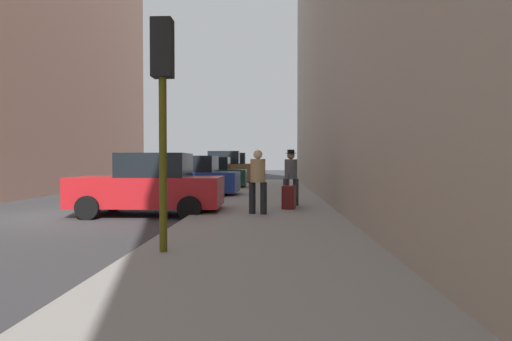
{
  "coord_description": "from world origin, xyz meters",
  "views": [
    {
      "loc": [
        6.22,
        -10.84,
        1.56
      ],
      "look_at": [
        5.51,
        4.89,
        1.19
      ],
      "focal_mm": 28.0,
      "sensor_mm": 36.0,
      "label": 1
    }
  ],
  "objects_px": {
    "parked_red_hatchback": "(150,186)",
    "parked_black_suv": "(231,168)",
    "parked_dark_green_sedan": "(209,174)",
    "rolling_suitcase": "(289,197)",
    "fire_hydrant": "(232,187)",
    "parked_bronze_suv": "(222,169)",
    "traffic_light": "(163,84)",
    "parked_blue_sedan": "(190,178)",
    "pedestrian_in_tan_coat": "(258,178)",
    "pedestrian_with_beanie": "(291,175)"
  },
  "relations": [
    {
      "from": "parked_red_hatchback",
      "to": "parked_black_suv",
      "type": "relative_size",
      "value": 0.91
    },
    {
      "from": "parked_red_hatchback",
      "to": "parked_dark_green_sedan",
      "type": "relative_size",
      "value": 1.0
    },
    {
      "from": "parked_red_hatchback",
      "to": "rolling_suitcase",
      "type": "xyz_separation_m",
      "value": [
        4.02,
        0.56,
        -0.36
      ]
    },
    {
      "from": "parked_dark_green_sedan",
      "to": "rolling_suitcase",
      "type": "xyz_separation_m",
      "value": [
        4.02,
        -9.91,
        -0.36
      ]
    },
    {
      "from": "parked_black_suv",
      "to": "fire_hydrant",
      "type": "bearing_deg",
      "value": -83.65
    },
    {
      "from": "parked_bronze_suv",
      "to": "traffic_light",
      "type": "relative_size",
      "value": 1.29
    },
    {
      "from": "parked_dark_green_sedan",
      "to": "parked_red_hatchback",
      "type": "bearing_deg",
      "value": -90.0
    },
    {
      "from": "traffic_light",
      "to": "rolling_suitcase",
      "type": "distance_m",
      "value": 6.57
    },
    {
      "from": "parked_red_hatchback",
      "to": "rolling_suitcase",
      "type": "distance_m",
      "value": 4.07
    },
    {
      "from": "traffic_light",
      "to": "rolling_suitcase",
      "type": "bearing_deg",
      "value": 69.42
    },
    {
      "from": "parked_blue_sedan",
      "to": "traffic_light",
      "type": "height_order",
      "value": "traffic_light"
    },
    {
      "from": "fire_hydrant",
      "to": "traffic_light",
      "type": "distance_m",
      "value": 10.79
    },
    {
      "from": "parked_blue_sedan",
      "to": "fire_hydrant",
      "type": "distance_m",
      "value": 1.84
    },
    {
      "from": "parked_bronze_suv",
      "to": "traffic_light",
      "type": "xyz_separation_m",
      "value": [
        1.85,
        -21.05,
        1.73
      ]
    },
    {
      "from": "pedestrian_in_tan_coat",
      "to": "parked_blue_sedan",
      "type": "bearing_deg",
      "value": 117.16
    },
    {
      "from": "parked_dark_green_sedan",
      "to": "parked_black_suv",
      "type": "bearing_deg",
      "value": 90.0
    },
    {
      "from": "parked_dark_green_sedan",
      "to": "parked_black_suv",
      "type": "height_order",
      "value": "parked_black_suv"
    },
    {
      "from": "parked_blue_sedan",
      "to": "fire_hydrant",
      "type": "bearing_deg",
      "value": -2.69
    },
    {
      "from": "parked_dark_green_sedan",
      "to": "parked_bronze_suv",
      "type": "distance_m",
      "value": 5.37
    },
    {
      "from": "rolling_suitcase",
      "to": "traffic_light",
      "type": "bearing_deg",
      "value": -110.58
    },
    {
      "from": "parked_red_hatchback",
      "to": "traffic_light",
      "type": "xyz_separation_m",
      "value": [
        1.85,
        -5.21,
        1.91
      ]
    },
    {
      "from": "parked_red_hatchback",
      "to": "pedestrian_with_beanie",
      "type": "relative_size",
      "value": 2.39
    },
    {
      "from": "parked_red_hatchback",
      "to": "parked_dark_green_sedan",
      "type": "bearing_deg",
      "value": 90.0
    },
    {
      "from": "parked_red_hatchback",
      "to": "fire_hydrant",
      "type": "bearing_deg",
      "value": 71.33
    },
    {
      "from": "traffic_light",
      "to": "pedestrian_in_tan_coat",
      "type": "relative_size",
      "value": 2.11
    },
    {
      "from": "parked_bronze_suv",
      "to": "rolling_suitcase",
      "type": "xyz_separation_m",
      "value": [
        4.02,
        -15.28,
        -0.54
      ]
    },
    {
      "from": "parked_dark_green_sedan",
      "to": "pedestrian_with_beanie",
      "type": "xyz_separation_m",
      "value": [
        4.11,
        -9.12,
        0.29
      ]
    },
    {
      "from": "parked_blue_sedan",
      "to": "pedestrian_with_beanie",
      "type": "relative_size",
      "value": 2.4
    },
    {
      "from": "parked_red_hatchback",
      "to": "parked_black_suv",
      "type": "distance_m",
      "value": 21.54
    },
    {
      "from": "parked_bronze_suv",
      "to": "pedestrian_in_tan_coat",
      "type": "xyz_separation_m",
      "value": [
        3.14,
        -16.54,
        0.07
      ]
    },
    {
      "from": "parked_black_suv",
      "to": "rolling_suitcase",
      "type": "xyz_separation_m",
      "value": [
        4.02,
        -20.98,
        -0.54
      ]
    },
    {
      "from": "parked_red_hatchback",
      "to": "traffic_light",
      "type": "relative_size",
      "value": 1.18
    },
    {
      "from": "parked_black_suv",
      "to": "parked_red_hatchback",
      "type": "bearing_deg",
      "value": -90.0
    },
    {
      "from": "parked_blue_sedan",
      "to": "parked_bronze_suv",
      "type": "distance_m",
      "value": 10.42
    },
    {
      "from": "fire_hydrant",
      "to": "traffic_light",
      "type": "xyz_separation_m",
      "value": [
        0.05,
        -10.55,
        2.26
      ]
    },
    {
      "from": "rolling_suitcase",
      "to": "parked_blue_sedan",
      "type": "bearing_deg",
      "value": 129.57
    },
    {
      "from": "parked_blue_sedan",
      "to": "parked_black_suv",
      "type": "bearing_deg",
      "value": 90.0
    },
    {
      "from": "parked_dark_green_sedan",
      "to": "rolling_suitcase",
      "type": "bearing_deg",
      "value": -67.93
    },
    {
      "from": "parked_black_suv",
      "to": "traffic_light",
      "type": "xyz_separation_m",
      "value": [
        1.85,
        -26.75,
        1.73
      ]
    },
    {
      "from": "parked_bronze_suv",
      "to": "parked_black_suv",
      "type": "relative_size",
      "value": 1.0
    },
    {
      "from": "parked_blue_sedan",
      "to": "pedestrian_with_beanie",
      "type": "distance_m",
      "value": 5.79
    },
    {
      "from": "fire_hydrant",
      "to": "parked_blue_sedan",
      "type": "bearing_deg",
      "value": 177.31
    },
    {
      "from": "fire_hydrant",
      "to": "rolling_suitcase",
      "type": "distance_m",
      "value": 5.27
    },
    {
      "from": "rolling_suitcase",
      "to": "parked_dark_green_sedan",
      "type": "bearing_deg",
      "value": 112.07
    },
    {
      "from": "parked_black_suv",
      "to": "pedestrian_in_tan_coat",
      "type": "bearing_deg",
      "value": -81.95
    },
    {
      "from": "parked_dark_green_sedan",
      "to": "fire_hydrant",
      "type": "height_order",
      "value": "parked_dark_green_sedan"
    },
    {
      "from": "parked_blue_sedan",
      "to": "pedestrian_with_beanie",
      "type": "height_order",
      "value": "pedestrian_with_beanie"
    },
    {
      "from": "parked_bronze_suv",
      "to": "parked_black_suv",
      "type": "distance_m",
      "value": 5.7
    },
    {
      "from": "parked_red_hatchback",
      "to": "parked_dark_green_sedan",
      "type": "height_order",
      "value": "same"
    },
    {
      "from": "parked_black_suv",
      "to": "traffic_light",
      "type": "bearing_deg",
      "value": -86.04
    }
  ]
}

